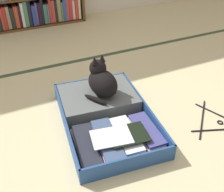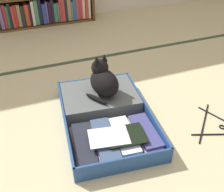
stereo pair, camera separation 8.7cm
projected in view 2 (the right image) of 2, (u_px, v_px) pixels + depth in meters
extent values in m
plane|color=#C7BA8E|center=(123.00, 147.00, 1.65)|extent=(10.00, 10.00, 0.00)
cube|color=#33452E|center=(74.00, 62.00, 2.54)|extent=(4.80, 0.05, 0.00)
cube|color=brown|center=(41.00, 24.00, 3.32)|extent=(1.31, 0.22, 0.02)
cube|color=slate|center=(1.00, 15.00, 3.09)|extent=(0.04, 0.19, 0.29)
cube|color=#B12B32|center=(4.00, 15.00, 3.12)|extent=(0.03, 0.19, 0.27)
cube|color=#3B7B56|center=(7.00, 15.00, 3.13)|extent=(0.02, 0.19, 0.25)
cube|color=black|center=(9.00, 14.00, 3.12)|extent=(0.03, 0.19, 0.29)
cube|color=#B43D2F|center=(12.00, 15.00, 3.14)|extent=(0.02, 0.19, 0.25)
cube|color=red|center=(15.00, 14.00, 3.16)|extent=(0.03, 0.19, 0.25)
cube|color=#9A7D5E|center=(18.00, 14.00, 3.17)|extent=(0.04, 0.19, 0.25)
cube|color=black|center=(22.00, 14.00, 3.18)|extent=(0.04, 0.19, 0.24)
cube|color=#BB3F28|center=(26.00, 13.00, 3.19)|extent=(0.04, 0.19, 0.25)
cube|color=black|center=(29.00, 13.00, 3.20)|extent=(0.03, 0.19, 0.25)
cube|color=silver|center=(32.00, 12.00, 3.20)|extent=(0.03, 0.19, 0.28)
cube|color=#43875B|center=(35.00, 11.00, 3.21)|extent=(0.04, 0.19, 0.29)
cube|color=black|center=(39.00, 10.00, 3.23)|extent=(0.04, 0.19, 0.29)
cube|color=#263D98|center=(43.00, 12.00, 3.25)|extent=(0.04, 0.19, 0.23)
cube|color=#6F5595|center=(46.00, 11.00, 3.26)|extent=(0.02, 0.19, 0.26)
cube|color=#25152B|center=(49.00, 11.00, 3.26)|extent=(0.03, 0.19, 0.26)
cube|color=black|center=(51.00, 9.00, 3.27)|extent=(0.03, 0.19, 0.29)
cube|color=#337A61|center=(54.00, 11.00, 3.30)|extent=(0.04, 0.19, 0.23)
cube|color=slate|center=(57.00, 10.00, 3.31)|extent=(0.02, 0.19, 0.23)
cube|color=#AE3926|center=(59.00, 8.00, 3.30)|extent=(0.03, 0.19, 0.28)
cube|color=#B33A3E|center=(62.00, 9.00, 3.31)|extent=(0.04, 0.19, 0.27)
cube|color=black|center=(65.00, 9.00, 3.32)|extent=(0.03, 0.19, 0.26)
cube|color=#A38161|center=(68.00, 8.00, 3.34)|extent=(0.04, 0.19, 0.27)
cube|color=#488053|center=(71.00, 9.00, 3.35)|extent=(0.02, 0.19, 0.23)
cube|color=#314B96|center=(73.00, 8.00, 3.35)|extent=(0.04, 0.19, 0.26)
cube|color=#B44231|center=(76.00, 6.00, 3.36)|extent=(0.03, 0.19, 0.29)
cube|color=#B82E39|center=(79.00, 6.00, 3.38)|extent=(0.04, 0.19, 0.27)
cube|color=silver|center=(82.00, 7.00, 3.40)|extent=(0.03, 0.19, 0.23)
cube|color=red|center=(85.00, 6.00, 3.40)|extent=(0.04, 0.19, 0.26)
cube|color=silver|center=(87.00, 5.00, 3.40)|extent=(0.03, 0.19, 0.29)
cube|color=navy|center=(115.00, 145.00, 1.66)|extent=(0.60, 0.49, 0.01)
cube|color=navy|center=(125.00, 165.00, 1.46)|extent=(0.56, 0.07, 0.11)
cube|color=navy|center=(70.00, 147.00, 1.57)|extent=(0.06, 0.42, 0.11)
cube|color=navy|center=(157.00, 131.00, 1.68)|extent=(0.06, 0.42, 0.11)
cube|color=#4A4752|center=(115.00, 144.00, 1.65)|extent=(0.58, 0.46, 0.01)
cube|color=navy|center=(100.00, 104.00, 1.99)|extent=(0.60, 0.49, 0.01)
cube|color=navy|center=(94.00, 84.00, 2.12)|extent=(0.56, 0.07, 0.11)
cube|color=navy|center=(62.00, 105.00, 1.90)|extent=(0.06, 0.42, 0.11)
cube|color=navy|center=(135.00, 93.00, 2.02)|extent=(0.06, 0.42, 0.11)
cube|color=#4A4752|center=(100.00, 103.00, 1.99)|extent=(0.58, 0.46, 0.01)
cylinder|color=black|center=(107.00, 121.00, 1.82)|extent=(0.54, 0.08, 0.02)
cube|color=navy|center=(83.00, 149.00, 1.60)|extent=(0.15, 0.34, 0.01)
cube|color=#7B675A|center=(84.00, 147.00, 1.59)|extent=(0.15, 0.38, 0.02)
cube|color=#222531|center=(84.00, 143.00, 1.59)|extent=(0.17, 0.37, 0.02)
cube|color=#385067|center=(104.00, 144.00, 1.64)|extent=(0.14, 0.33, 0.01)
cube|color=#384D6C|center=(104.00, 143.00, 1.62)|extent=(0.15, 0.35, 0.02)
cube|color=#9B7096|center=(105.00, 141.00, 1.60)|extent=(0.16, 0.35, 0.01)
cube|color=#3B4E70|center=(105.00, 139.00, 1.60)|extent=(0.16, 0.37, 0.02)
cube|color=slate|center=(126.00, 139.00, 1.66)|extent=(0.16, 0.33, 0.02)
cube|color=tan|center=(126.00, 137.00, 1.65)|extent=(0.17, 0.33, 0.02)
cube|color=silver|center=(124.00, 135.00, 1.64)|extent=(0.15, 0.34, 0.01)
cube|color=navy|center=(144.00, 137.00, 1.68)|extent=(0.14, 0.36, 0.02)
cube|color=gray|center=(145.00, 135.00, 1.66)|extent=(0.14, 0.31, 0.02)
cube|color=#3F407B|center=(145.00, 131.00, 1.67)|extent=(0.14, 0.32, 0.02)
cube|color=white|center=(109.00, 137.00, 1.58)|extent=(0.26, 0.20, 0.01)
cube|color=black|center=(126.00, 135.00, 1.59)|extent=(0.25, 0.20, 0.01)
cube|color=#565C5C|center=(100.00, 98.00, 1.96)|extent=(0.57, 0.45, 0.10)
torus|color=white|center=(93.00, 96.00, 1.90)|extent=(0.13, 0.13, 0.01)
cylinder|color=black|center=(75.00, 88.00, 2.08)|extent=(0.02, 0.02, 0.10)
cylinder|color=black|center=(113.00, 82.00, 2.15)|extent=(0.02, 0.02, 0.10)
cube|color=yellow|center=(148.00, 157.00, 1.49)|extent=(0.04, 0.01, 0.02)
cube|color=red|center=(115.00, 169.00, 1.47)|extent=(0.04, 0.01, 0.03)
cube|color=white|center=(102.00, 168.00, 1.44)|extent=(0.04, 0.01, 0.02)
cube|color=red|center=(141.00, 165.00, 1.51)|extent=(0.03, 0.01, 0.02)
ellipsoid|color=black|center=(104.00, 83.00, 1.86)|extent=(0.22, 0.28, 0.18)
ellipsoid|color=black|center=(100.00, 83.00, 1.93)|extent=(0.14, 0.11, 0.10)
sphere|color=black|center=(100.00, 68.00, 1.85)|extent=(0.12, 0.12, 0.12)
cone|color=black|center=(104.00, 58.00, 1.82)|extent=(0.05, 0.05, 0.05)
cone|color=black|center=(96.00, 60.00, 1.79)|extent=(0.05, 0.05, 0.05)
sphere|color=#D7D145|center=(99.00, 63.00, 1.89)|extent=(0.02, 0.02, 0.02)
sphere|color=#D7D145|center=(94.00, 65.00, 1.87)|extent=(0.02, 0.02, 0.02)
ellipsoid|color=black|center=(96.00, 99.00, 1.83)|extent=(0.13, 0.18, 0.03)
cylinder|color=black|center=(204.00, 122.00, 1.83)|extent=(0.31, 0.32, 0.01)
cylinder|color=black|center=(213.00, 115.00, 1.89)|extent=(0.10, 0.22, 0.01)
cylinder|color=black|center=(209.00, 134.00, 1.73)|extent=(0.23, 0.09, 0.01)
torus|color=black|center=(222.00, 127.00, 1.79)|extent=(0.06, 0.06, 0.01)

